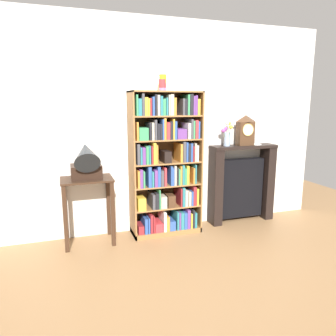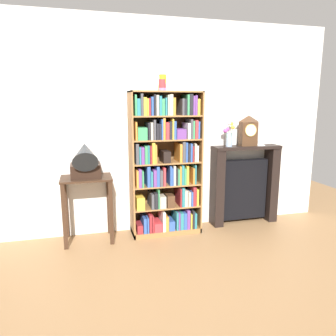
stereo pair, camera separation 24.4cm
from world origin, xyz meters
name	(u,v)px [view 2 (the right image)]	position (x,y,z in m)	size (l,w,h in m)	color
ground_plane	(167,234)	(0.00, 0.00, -0.01)	(7.33, 6.40, 0.02)	#997047
wall_back	(168,127)	(0.08, 0.27, 1.30)	(4.33, 0.08, 2.60)	silver
bookshelf	(166,166)	(0.00, 0.05, 0.85)	(0.85, 0.34, 1.74)	olive
cup_stack	(162,83)	(-0.03, 0.06, 1.83)	(0.09, 0.09, 0.18)	pink
side_table_left	(87,195)	(-0.94, 0.03, 0.55)	(0.57, 0.40, 0.77)	#382316
gramophone	(85,160)	(-0.94, -0.05, 0.99)	(0.33, 0.48, 0.50)	black
fireplace_mantel	(244,185)	(1.11, 0.13, 0.52)	(0.91, 0.24, 1.05)	black
mantel_clock	(248,131)	(1.13, 0.11, 1.25)	(0.22, 0.13, 0.39)	#472D1C
flower_vase	(229,135)	(0.85, 0.10, 1.20)	(0.15, 0.15, 0.32)	#99B2D1
teacup_with_saucer	(260,143)	(1.30, 0.11, 1.08)	(0.15, 0.15, 0.07)	white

